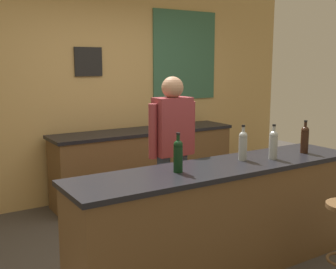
% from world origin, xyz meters
% --- Properties ---
extents(ground_plane, '(10.00, 10.00, 0.00)m').
position_xyz_m(ground_plane, '(0.00, 0.00, 0.00)').
color(ground_plane, '#423D38').
extents(back_wall, '(6.00, 0.09, 2.80)m').
position_xyz_m(back_wall, '(0.02, 2.03, 1.41)').
color(back_wall, tan).
rests_on(back_wall, ground_plane).
extents(bar_counter, '(2.64, 0.60, 0.92)m').
position_xyz_m(bar_counter, '(0.00, -0.40, 0.46)').
color(bar_counter, brown).
rests_on(bar_counter, ground_plane).
extents(side_counter, '(2.44, 0.56, 0.90)m').
position_xyz_m(side_counter, '(0.40, 1.65, 0.45)').
color(side_counter, brown).
rests_on(side_counter, ground_plane).
extents(bartender, '(0.52, 0.21, 1.62)m').
position_xyz_m(bartender, '(0.01, 0.38, 0.94)').
color(bartender, '#384766').
rests_on(bartender, ground_plane).
extents(wine_bottle_a, '(0.07, 0.07, 0.31)m').
position_xyz_m(wine_bottle_a, '(-0.43, -0.39, 1.06)').
color(wine_bottle_a, black).
rests_on(wine_bottle_a, bar_counter).
extents(wine_bottle_b, '(0.07, 0.07, 0.31)m').
position_xyz_m(wine_bottle_b, '(0.26, -0.35, 1.06)').
color(wine_bottle_b, '#999E99').
rests_on(wine_bottle_b, bar_counter).
extents(wine_bottle_c, '(0.07, 0.07, 0.31)m').
position_xyz_m(wine_bottle_c, '(0.51, -0.46, 1.06)').
color(wine_bottle_c, '#999E99').
rests_on(wine_bottle_c, bar_counter).
extents(wine_bottle_d, '(0.07, 0.07, 0.31)m').
position_xyz_m(wine_bottle_d, '(0.94, -0.44, 1.06)').
color(wine_bottle_d, black).
rests_on(wine_bottle_d, bar_counter).
extents(wine_glass_a, '(0.07, 0.07, 0.16)m').
position_xyz_m(wine_glass_a, '(0.68, 1.64, 1.01)').
color(wine_glass_a, silver).
rests_on(wine_glass_a, side_counter).
extents(wine_glass_b, '(0.07, 0.07, 0.16)m').
position_xyz_m(wine_glass_b, '(1.09, 1.56, 1.01)').
color(wine_glass_b, silver).
rests_on(wine_glass_b, side_counter).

